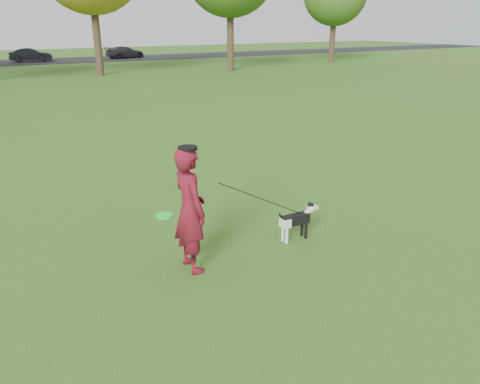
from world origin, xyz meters
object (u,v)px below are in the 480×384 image
man (190,210)px  car_mid (31,55)px  dog (298,218)px  car_right (125,52)px

man → car_mid: man is taller
man → car_mid: bearing=-5.4°
dog → car_right: (8.95, 40.07, 0.19)m
man → dog: 2.00m
dog → car_right: 41.05m
car_mid → car_right: 8.32m
man → car_right: 41.54m
car_mid → car_right: car_mid is taller
man → car_mid: size_ratio=0.53×
man → dog: (1.92, 0.03, -0.54)m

